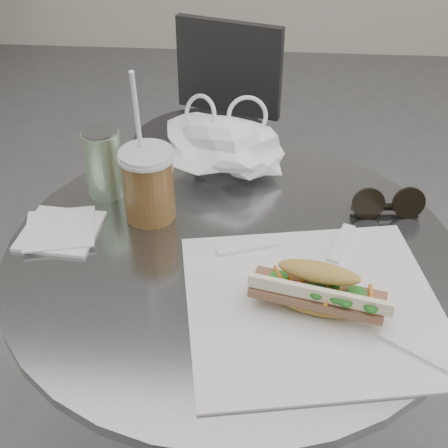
# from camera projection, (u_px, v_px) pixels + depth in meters

# --- Properties ---
(cafe_table) EXTENTS (0.76, 0.76, 0.74)m
(cafe_table) POSITION_uv_depth(u_px,v_px,m) (231.00, 361.00, 1.20)
(cafe_table) COLOR slate
(cafe_table) RESTS_ON ground
(chair_far) EXTENTS (0.43, 0.46, 0.79)m
(chair_far) POSITION_uv_depth(u_px,v_px,m) (211.00, 176.00, 1.94)
(chair_far) COLOR #323235
(chair_far) RESTS_ON ground
(sandwich_paper) EXTENTS (0.43, 0.42, 0.00)m
(sandwich_paper) POSITION_uv_depth(u_px,v_px,m) (313.00, 305.00, 0.93)
(sandwich_paper) COLOR white
(sandwich_paper) RESTS_ON cafe_table
(banh_mi) EXTENTS (0.25, 0.15, 0.08)m
(banh_mi) POSITION_uv_depth(u_px,v_px,m) (317.00, 290.00, 0.90)
(banh_mi) COLOR tan
(banh_mi) RESTS_ON sandwich_paper
(iced_coffee) EXTENTS (0.10, 0.10, 0.28)m
(iced_coffee) POSITION_uv_depth(u_px,v_px,m) (148.00, 183.00, 1.08)
(iced_coffee) COLOR brown
(iced_coffee) RESTS_ON cafe_table
(sunglasses) EXTENTS (0.13, 0.04, 0.06)m
(sunglasses) POSITION_uv_depth(u_px,v_px,m) (388.00, 205.00, 1.11)
(sunglasses) COLOR black
(sunglasses) RESTS_ON cafe_table
(plastic_bag) EXTENTS (0.26, 0.23, 0.11)m
(plastic_bag) POSITION_uv_depth(u_px,v_px,m) (223.00, 147.00, 1.20)
(plastic_bag) COLOR white
(plastic_bag) RESTS_ON cafe_table
(napkin_stack) EXTENTS (0.14, 0.14, 0.01)m
(napkin_stack) POSITION_uv_depth(u_px,v_px,m) (60.00, 230.00, 1.08)
(napkin_stack) COLOR white
(napkin_stack) RESTS_ON cafe_table
(drink_can) EXTENTS (0.07, 0.07, 0.13)m
(drink_can) POSITION_uv_depth(u_px,v_px,m) (104.00, 162.00, 1.14)
(drink_can) COLOR #66A560
(drink_can) RESTS_ON cafe_table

